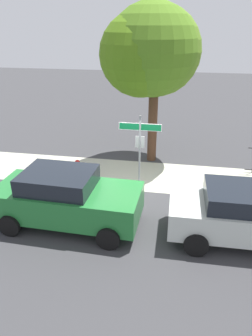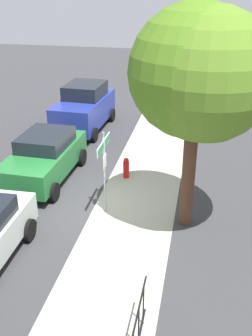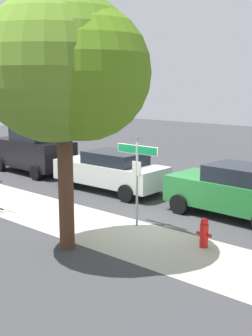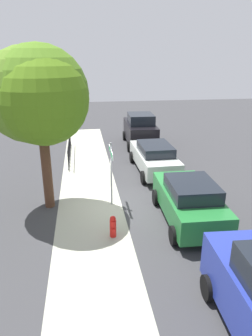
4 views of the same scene
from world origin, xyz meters
name	(u,v)px [view 4 (image 4 of 4)]	position (x,y,z in m)	size (l,w,h in m)	color
ground_plane	(122,205)	(0.00, 0.00, 0.00)	(60.00, 60.00, 0.00)	#38383A
sidewalk_strip	(89,187)	(2.00, 1.30, 0.00)	(24.00, 2.60, 0.00)	#AEAE99
street_sign	(111,163)	(0.16, 0.40, 1.82)	(1.46, 0.07, 2.65)	#9EA0A5
shade_tree	(38,96)	(0.18, 2.97, 4.46)	(3.87, 3.80, 6.27)	#4D3020
car_green	(189,200)	(-1.62, -2.27, 0.86)	(4.26, 2.13, 1.67)	#227132
car_silver	(154,157)	(3.62, -2.19, 0.81)	(4.67, 2.01, 1.57)	beige
car_black	(140,130)	(8.74, -2.42, 1.08)	(4.28, 2.17, 2.19)	black
iron_fence	(69,148)	(6.89, 2.30, 0.56)	(5.41, 0.04, 1.07)	black
fire_hydrant	(113,226)	(-2.24, 0.60, 0.38)	(0.42, 0.22, 0.78)	red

